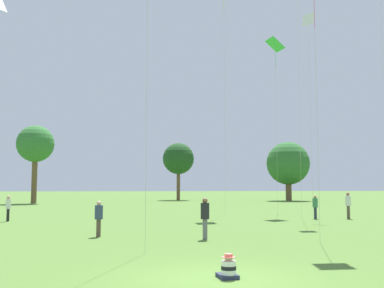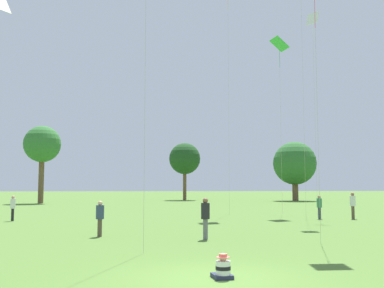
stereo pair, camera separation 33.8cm
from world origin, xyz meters
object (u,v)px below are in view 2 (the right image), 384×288
at_px(seated_toddler, 223,269).
at_px(kite_9, 279,48).
at_px(person_standing_0, 100,215).
at_px(distant_tree_2, 185,159).
at_px(person_standing_5, 13,206).
at_px(person_standing_1, 205,215).
at_px(distant_tree_1, 42,145).
at_px(person_standing_6, 319,205).
at_px(person_standing_4, 353,203).
at_px(kite_3, 313,27).
at_px(distant_tree_0, 295,163).

distance_m(seated_toddler, kite_9, 26.97).
bearing_deg(person_standing_0, distant_tree_2, 41.42).
bearing_deg(person_standing_5, kite_9, -42.04).
bearing_deg(person_standing_1, seated_toddler, 132.83).
height_order(seated_toddler, distant_tree_1, distant_tree_1).
relative_size(person_standing_0, person_standing_6, 1.00).
xyz_separation_m(person_standing_4, kite_3, (-1.63, 2.02, 12.48)).
height_order(seated_toddler, person_standing_0, person_standing_0).
relative_size(person_standing_6, kite_9, 0.11).
distance_m(person_standing_0, person_standing_1, 4.61).
bearing_deg(person_standing_4, kite_9, -166.50).
height_order(person_standing_4, distant_tree_2, distant_tree_2).
bearing_deg(seated_toddler, distant_tree_2, 78.57).
bearing_deg(distant_tree_1, seated_toddler, -71.07).
bearing_deg(seated_toddler, person_standing_0, 105.11).
height_order(person_standing_1, person_standing_6, person_standing_1).
xyz_separation_m(kite_3, distant_tree_2, (-6.91, 35.69, -7.45)).
xyz_separation_m(kite_3, kite_9, (-1.68, 2.78, -0.70)).
height_order(person_standing_0, person_standing_5, person_standing_5).
xyz_separation_m(person_standing_6, kite_3, (0.54, 1.87, 12.59)).
bearing_deg(person_standing_4, distant_tree_2, 171.65).
xyz_separation_m(person_standing_1, distant_tree_2, (2.21, 47.81, 5.05)).
bearing_deg(seated_toddler, person_standing_1, 78.07).
height_order(person_standing_1, kite_9, kite_9).
bearing_deg(distant_tree_1, distant_tree_0, 10.03).
xyz_separation_m(person_standing_5, distant_tree_1, (-5.15, 27.30, 6.15)).
relative_size(person_standing_0, distant_tree_1, 0.16).
height_order(person_standing_1, distant_tree_2, distant_tree_2).
bearing_deg(person_standing_0, person_standing_4, -10.52).
relative_size(seated_toddler, person_standing_0, 0.39).
height_order(person_standing_5, distant_tree_1, distant_tree_1).
bearing_deg(person_standing_0, distant_tree_0, 22.05).
distance_m(person_standing_4, distant_tree_0, 34.22).
height_order(person_standing_4, kite_3, kite_3).
distance_m(person_standing_1, distant_tree_0, 46.95).
height_order(person_standing_5, distant_tree_0, distant_tree_0).
xyz_separation_m(person_standing_1, person_standing_4, (10.74, 10.10, 0.02)).
bearing_deg(distant_tree_1, distant_tree_2, 29.68).
distance_m(kite_9, distant_tree_1, 32.98).
bearing_deg(distant_tree_0, distant_tree_2, 163.82).
relative_size(person_standing_1, kite_9, 0.12).
bearing_deg(person_standing_0, person_standing_6, -6.09).
xyz_separation_m(distant_tree_0, distant_tree_1, (-33.35, -5.90, 1.85)).
distance_m(person_standing_5, kite_9, 22.23).
distance_m(person_standing_4, person_standing_6, 2.18).
xyz_separation_m(person_standing_6, kite_9, (-1.13, 4.64, 11.89)).
bearing_deg(person_standing_1, person_standing_0, 28.77).
xyz_separation_m(person_standing_5, distant_tree_0, (28.20, 33.20, 4.29)).
xyz_separation_m(person_standing_0, person_standing_1, (4.40, -1.37, 0.10)).
relative_size(distant_tree_0, distant_tree_2, 0.99).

